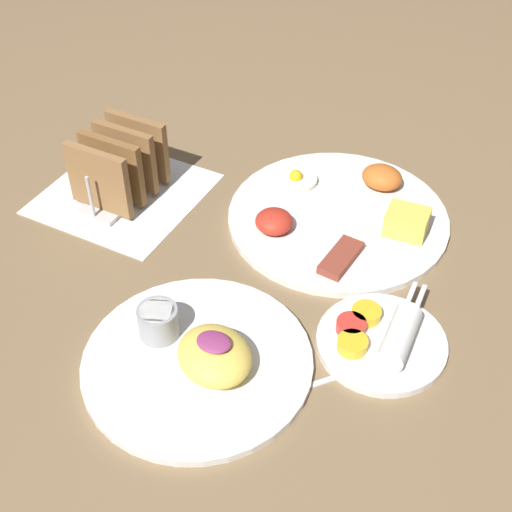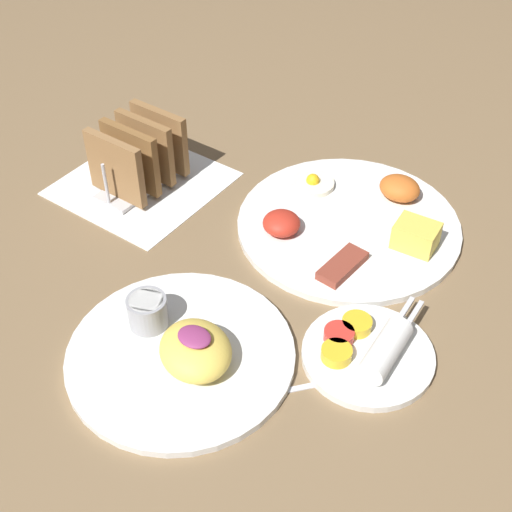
% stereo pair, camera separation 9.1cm
% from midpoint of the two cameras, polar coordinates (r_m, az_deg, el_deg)
% --- Properties ---
extents(ground_plane, '(3.00, 3.00, 0.00)m').
position_cam_midpoint_polar(ground_plane, '(0.92, -4.49, -2.36)').
color(ground_plane, brown).
extents(napkin_flat, '(0.22, 0.22, 0.00)m').
position_cam_midpoint_polar(napkin_flat, '(1.09, -12.92, 4.81)').
color(napkin_flat, white).
rests_on(napkin_flat, ground_plane).
extents(plate_breakfast, '(0.31, 0.31, 0.05)m').
position_cam_midpoint_polar(plate_breakfast, '(1.01, 4.25, 3.23)').
color(plate_breakfast, white).
rests_on(plate_breakfast, ground_plane).
extents(plate_condiments, '(0.15, 0.17, 0.04)m').
position_cam_midpoint_polar(plate_condiments, '(0.85, 7.02, -6.75)').
color(plate_condiments, white).
rests_on(plate_condiments, ground_plane).
extents(plate_foreground, '(0.27, 0.27, 0.06)m').
position_cam_midpoint_polar(plate_foreground, '(0.83, -7.84, -8.12)').
color(plate_foreground, white).
rests_on(plate_foreground, ground_plane).
extents(toast_rack, '(0.10, 0.15, 0.10)m').
position_cam_midpoint_polar(toast_rack, '(1.06, -13.33, 6.96)').
color(toast_rack, '#B7B7BC').
rests_on(toast_rack, ground_plane).
extents(teaspoon, '(0.09, 0.10, 0.01)m').
position_cam_midpoint_polar(teaspoon, '(0.80, -0.87, -11.01)').
color(teaspoon, silver).
rests_on(teaspoon, ground_plane).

